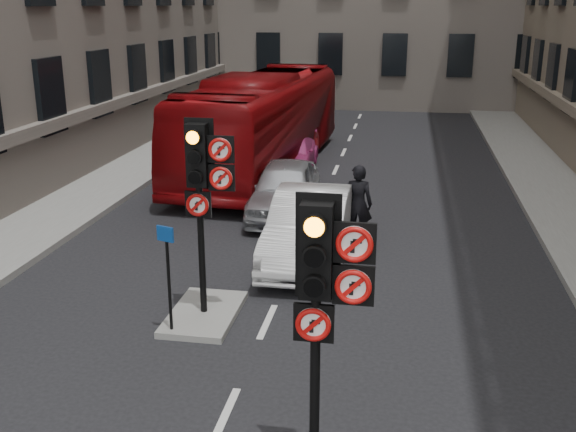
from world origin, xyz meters
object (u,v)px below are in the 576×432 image
(bus_red, at_px, (263,122))
(motorcycle, at_px, (276,250))
(car_white, at_px, (310,226))
(car_pink, at_px, (291,154))
(signal_near, at_px, (324,282))
(motorcyclist, at_px, (358,204))
(signal_far, at_px, (203,176))
(info_sign, at_px, (168,264))
(car_silver, at_px, (285,189))

(bus_red, bearing_deg, motorcycle, -72.14)
(car_white, bearing_deg, car_pink, 102.52)
(signal_near, xyz_separation_m, motorcyclist, (-0.20, 8.61, -1.61))
(car_pink, distance_m, bus_red, 1.45)
(bus_red, bearing_deg, car_pink, 5.96)
(signal_near, height_order, car_pink, signal_near)
(signal_far, bearing_deg, car_white, 66.72)
(signal_near, distance_m, motorcycle, 6.98)
(car_white, height_order, car_pink, car_white)
(car_white, relative_size, info_sign, 2.47)
(signal_far, relative_size, car_silver, 0.82)
(signal_far, xyz_separation_m, car_silver, (0.28, 6.54, -1.96))
(signal_far, distance_m, info_sign, 1.63)
(car_silver, relative_size, bus_red, 0.36)
(motorcycle, relative_size, motorcyclist, 0.85)
(car_pink, distance_m, info_sign, 12.51)
(bus_red, xyz_separation_m, motorcycle, (2.20, -9.24, -1.18))
(car_white, bearing_deg, bus_red, 108.68)
(car_silver, relative_size, motorcyclist, 2.24)
(car_silver, xyz_separation_m, bus_red, (-1.67, 5.11, 0.93))
(signal_near, distance_m, bus_red, 16.18)
(car_pink, bearing_deg, motorcyclist, -69.58)
(car_white, distance_m, motorcycle, 1.14)
(bus_red, height_order, motorcyclist, bus_red)
(motorcycle, bearing_deg, info_sign, -103.90)
(motorcycle, height_order, info_sign, info_sign)
(signal_near, bearing_deg, motorcycle, 105.56)
(motorcycle, bearing_deg, car_white, 63.27)
(car_pink, xyz_separation_m, motorcycle, (1.24, -9.26, -0.09))
(car_pink, bearing_deg, bus_red, -179.89)
(motorcycle, distance_m, info_sign, 3.56)
(signal_near, relative_size, signal_far, 1.00)
(car_pink, bearing_deg, car_white, -78.85)
(motorcycle, height_order, motorcyclist, motorcyclist)
(info_sign, bearing_deg, signal_near, -27.66)
(signal_near, xyz_separation_m, info_sign, (-3.04, 3.19, -1.23))
(bus_red, distance_m, motorcyclist, 8.02)
(car_silver, distance_m, motorcycle, 4.17)
(motorcyclist, bearing_deg, bus_red, -58.79)
(motorcyclist, bearing_deg, motorcycle, 57.14)
(motorcycle, xyz_separation_m, motorcyclist, (1.59, 2.20, 0.47))
(car_pink, bearing_deg, car_silver, -83.53)
(car_white, relative_size, bus_red, 0.39)
(car_white, relative_size, car_pink, 1.17)
(signal_near, height_order, info_sign, signal_near)
(car_silver, height_order, car_pink, car_silver)
(signal_near, distance_m, car_white, 7.64)
(signal_near, distance_m, info_sign, 4.57)
(car_silver, relative_size, info_sign, 2.29)
(car_silver, distance_m, motorcyclist, 2.87)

